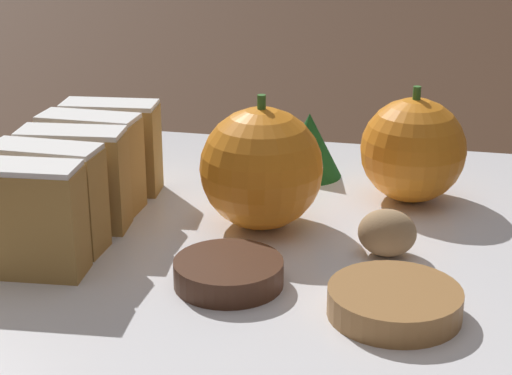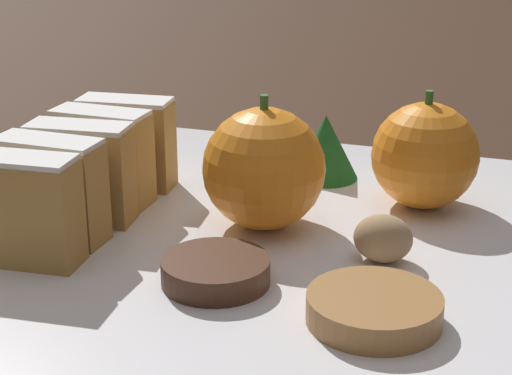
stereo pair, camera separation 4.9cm
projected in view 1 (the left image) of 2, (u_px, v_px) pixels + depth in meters
name	position (u px, v px, depth m)	size (l,w,h in m)	color
ground_plane	(256.00, 253.00, 0.51)	(6.00, 6.00, 0.00)	#382316
serving_platter	(256.00, 244.00, 0.51)	(0.32, 0.38, 0.01)	white
stollen_slice_front	(24.00, 219.00, 0.45)	(0.06, 0.03, 0.06)	#B28442
stollen_slice_second	(48.00, 198.00, 0.48)	(0.06, 0.03, 0.06)	#B28442
stollen_slice_third	(74.00, 179.00, 0.51)	(0.06, 0.03, 0.06)	#B28442
stollen_slice_fourth	(91.00, 162.00, 0.54)	(0.06, 0.03, 0.06)	#B28442
stollen_slice_fifth	(112.00, 147.00, 0.56)	(0.06, 0.03, 0.06)	#B28442
orange_near	(413.00, 150.00, 0.55)	(0.07, 0.07, 0.08)	orange
orange_far	(266.00, 169.00, 0.50)	(0.07, 0.07, 0.08)	orange
walnut	(387.00, 233.00, 0.47)	(0.03, 0.03, 0.03)	tan
chocolate_cookie	(227.00, 272.00, 0.44)	(0.06, 0.06, 0.01)	#472819
gingerbread_cookie	(394.00, 302.00, 0.41)	(0.07, 0.07, 0.01)	#A3703D
evergreen_sprig	(309.00, 145.00, 0.60)	(0.05, 0.05, 0.05)	#195623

